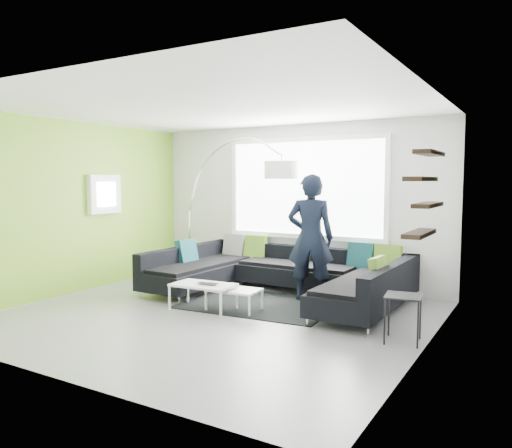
{
  "coord_description": "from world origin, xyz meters",
  "views": [
    {
      "loc": [
        3.85,
        -5.43,
        1.83
      ],
      "look_at": [
        0.14,
        0.9,
        1.19
      ],
      "focal_mm": 35.0,
      "sensor_mm": 36.0,
      "label": 1
    }
  ],
  "objects": [
    {
      "name": "ground",
      "position": [
        0.0,
        0.0,
        0.0
      ],
      "size": [
        5.5,
        5.5,
        0.0
      ],
      "primitive_type": "plane",
      "color": "gray",
      "rests_on": "ground"
    },
    {
      "name": "room_shell",
      "position": [
        0.04,
        0.21,
        1.81
      ],
      "size": [
        5.54,
        5.04,
        2.82
      ],
      "color": "silver",
      "rests_on": "ground"
    },
    {
      "name": "coffee_table",
      "position": [
        -0.12,
        0.28,
        0.19
      ],
      "size": [
        1.18,
        0.74,
        0.37
      ],
      "primitive_type": "cube",
      "rotation": [
        0.0,
        0.0,
        0.07
      ],
      "color": "white",
      "rests_on": "ground"
    },
    {
      "name": "sectional_sofa",
      "position": [
        0.26,
        1.31,
        0.36
      ],
      "size": [
        3.84,
        2.42,
        0.82
      ],
      "rotation": [
        0.0,
        0.0,
        -0.02
      ],
      "color": "black",
      "rests_on": "ground"
    },
    {
      "name": "person",
      "position": [
        0.75,
        1.5,
        0.97
      ],
      "size": [
        1.0,
        0.91,
        1.93
      ],
      "primitive_type": "imported",
      "rotation": [
        0.0,
        0.0,
        3.49
      ],
      "color": "black",
      "rests_on": "ground"
    },
    {
      "name": "laptop",
      "position": [
        -0.22,
        0.14,
        0.38
      ],
      "size": [
        0.34,
        0.26,
        0.02
      ],
      "primitive_type": "imported",
      "rotation": [
        0.0,
        0.0,
        0.1
      ],
      "color": "black",
      "rests_on": "coffee_table"
    },
    {
      "name": "rug",
      "position": [
        0.21,
        0.88,
        0.01
      ],
      "size": [
        2.29,
        1.75,
        0.01
      ],
      "primitive_type": "cube",
      "rotation": [
        0.0,
        0.0,
        0.08
      ],
      "color": "black",
      "rests_on": "ground"
    },
    {
      "name": "arc_lamp",
      "position": [
        -1.88,
        1.87,
        1.27
      ],
      "size": [
        2.53,
        1.36,
        2.55
      ],
      "primitive_type": null,
      "rotation": [
        0.0,
        0.0,
        -0.18
      ],
      "color": "silver",
      "rests_on": "ground"
    },
    {
      "name": "side_table",
      "position": [
        2.48,
        0.19,
        0.27
      ],
      "size": [
        0.45,
        0.45,
        0.54
      ],
      "primitive_type": "cube",
      "rotation": [
        0.0,
        0.0,
        0.14
      ],
      "color": "black",
      "rests_on": "ground"
    }
  ]
}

